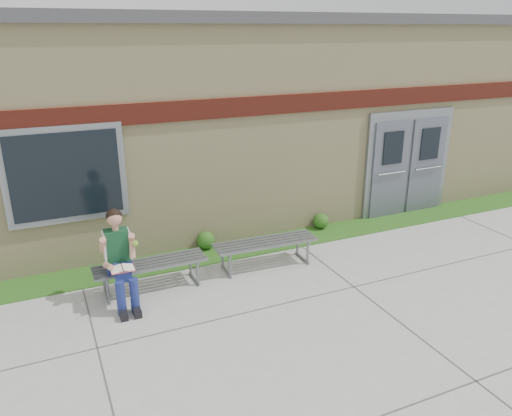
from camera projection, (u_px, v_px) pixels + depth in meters
name	position (u px, v px, depth m)	size (l,w,h in m)	color
ground	(316.00, 316.00, 7.22)	(80.00, 80.00, 0.00)	#9E9E99
grass_strip	(246.00, 248.00, 9.45)	(16.00, 0.80, 0.02)	#2C5516
school_building	(189.00, 111.00, 11.64)	(16.20, 6.22, 4.20)	beige
bench_left	(151.00, 269.00, 7.87)	(1.76, 0.50, 0.46)	slate
bench_right	(265.00, 247.00, 8.63)	(1.82, 0.59, 0.47)	slate
girl	(120.00, 257.00, 7.36)	(0.54, 0.89, 1.45)	navy
shrub_mid	(206.00, 240.00, 9.33)	(0.34, 0.34, 0.34)	#2C5516
shrub_east	(321.00, 221.00, 10.29)	(0.31, 0.31, 0.31)	#2C5516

